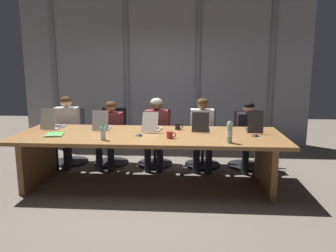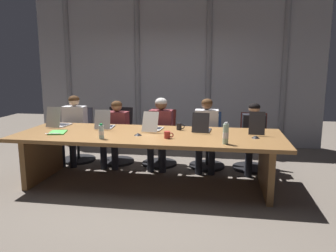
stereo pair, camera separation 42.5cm
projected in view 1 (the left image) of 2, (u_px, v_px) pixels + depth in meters
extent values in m
plane|color=#6B6056|center=(149.00, 184.00, 4.86)|extent=(12.25, 12.25, 0.00)
cube|color=olive|center=(149.00, 136.00, 4.73)|extent=(3.78, 1.32, 0.05)
cube|color=black|center=(149.00, 140.00, 4.74)|extent=(3.21, 0.10, 0.06)
cube|color=brown|center=(39.00, 159.00, 4.92)|extent=(0.08, 1.12, 0.70)
cube|color=brown|center=(265.00, 164.00, 4.69)|extent=(0.08, 1.12, 0.70)
cube|color=#9999A0|center=(164.00, 71.00, 7.12)|extent=(6.12, 0.10, 3.15)
cylinder|color=gray|center=(54.00, 71.00, 7.23)|extent=(0.12, 0.12, 3.09)
cylinder|color=gray|center=(127.00, 71.00, 7.12)|extent=(0.12, 0.12, 3.09)
cylinder|color=gray|center=(198.00, 71.00, 7.01)|extent=(0.12, 0.12, 3.09)
cylinder|color=gray|center=(271.00, 71.00, 6.91)|extent=(0.12, 0.12, 3.09)
cube|color=#BCBCC1|center=(55.00, 127.00, 5.19)|extent=(0.25, 0.35, 0.02)
cube|color=black|center=(56.00, 126.00, 5.21)|extent=(0.21, 0.20, 0.00)
cube|color=#BCBCC1|center=(48.00, 119.00, 4.96)|extent=(0.23, 0.10, 0.31)
cube|color=black|center=(48.00, 119.00, 4.97)|extent=(0.21, 0.08, 0.28)
cube|color=#A8ADB7|center=(103.00, 128.00, 5.11)|extent=(0.26, 0.33, 0.02)
cube|color=black|center=(103.00, 127.00, 5.14)|extent=(0.22, 0.19, 0.00)
cube|color=#A8ADB7|center=(100.00, 120.00, 4.89)|extent=(0.24, 0.11, 0.29)
cube|color=black|center=(100.00, 120.00, 4.90)|extent=(0.22, 0.09, 0.26)
cube|color=beige|center=(153.00, 129.00, 5.03)|extent=(0.25, 0.34, 0.02)
cube|color=black|center=(153.00, 128.00, 5.05)|extent=(0.21, 0.19, 0.00)
cube|color=beige|center=(150.00, 122.00, 4.79)|extent=(0.24, 0.15, 0.28)
cube|color=black|center=(150.00, 122.00, 4.79)|extent=(0.21, 0.13, 0.25)
cube|color=#2D2D33|center=(201.00, 130.00, 4.98)|extent=(0.27, 0.32, 0.02)
cube|color=black|center=(201.00, 129.00, 5.00)|extent=(0.22, 0.18, 0.00)
cube|color=#2D2D33|center=(200.00, 122.00, 4.77)|extent=(0.25, 0.10, 0.28)
cube|color=black|center=(200.00, 122.00, 4.78)|extent=(0.22, 0.09, 0.25)
cube|color=#2D2D33|center=(254.00, 130.00, 4.94)|extent=(0.24, 0.35, 0.02)
cube|color=black|center=(253.00, 129.00, 4.96)|extent=(0.20, 0.20, 0.00)
cube|color=#2D2D33|center=(256.00, 122.00, 4.71)|extent=(0.22, 0.09, 0.31)
cube|color=black|center=(256.00, 122.00, 4.72)|extent=(0.20, 0.08, 0.28)
cube|color=#2D2D38|center=(70.00, 140.00, 5.84)|extent=(0.53, 0.53, 0.08)
cube|color=#2D2D38|center=(72.00, 122.00, 6.00)|extent=(0.44, 0.16, 0.49)
cylinder|color=#262628|center=(71.00, 152.00, 5.88)|extent=(0.05, 0.05, 0.34)
cylinder|color=black|center=(71.00, 162.00, 5.91)|extent=(0.60, 0.60, 0.04)
cube|color=black|center=(111.00, 141.00, 5.79)|extent=(0.52, 0.52, 0.08)
cube|color=black|center=(114.00, 122.00, 5.95)|extent=(0.44, 0.15, 0.51)
cylinder|color=#262628|center=(111.00, 152.00, 5.82)|extent=(0.05, 0.05, 0.34)
cylinder|color=black|center=(111.00, 163.00, 5.86)|extent=(0.60, 0.60, 0.04)
cube|color=#511E19|center=(155.00, 141.00, 5.73)|extent=(0.55, 0.55, 0.08)
cube|color=#511E19|center=(158.00, 123.00, 5.89)|extent=(0.45, 0.19, 0.49)
cylinder|color=#262628|center=(155.00, 153.00, 5.77)|extent=(0.05, 0.05, 0.34)
cylinder|color=black|center=(155.00, 164.00, 5.81)|extent=(0.60, 0.60, 0.04)
cube|color=navy|center=(203.00, 142.00, 5.67)|extent=(0.49, 0.49, 0.08)
cube|color=navy|center=(203.00, 124.00, 5.84)|extent=(0.43, 0.12, 0.47)
cylinder|color=#262628|center=(202.00, 154.00, 5.71)|extent=(0.05, 0.05, 0.34)
cylinder|color=black|center=(202.00, 165.00, 5.75)|extent=(0.60, 0.60, 0.04)
cube|color=#511E19|center=(246.00, 143.00, 5.62)|extent=(0.55, 0.55, 0.08)
cube|color=#511E19|center=(247.00, 125.00, 5.78)|extent=(0.44, 0.18, 0.46)
cylinder|color=#262628|center=(246.00, 155.00, 5.66)|extent=(0.05, 0.05, 0.34)
cylinder|color=black|center=(245.00, 165.00, 5.70)|extent=(0.60, 0.60, 0.04)
cube|color=silver|center=(67.00, 123.00, 5.76)|extent=(0.39, 0.23, 0.54)
sphere|color=beige|center=(66.00, 102.00, 5.69)|extent=(0.19, 0.19, 0.19)
ellipsoid|color=#472D19|center=(66.00, 100.00, 5.69)|extent=(0.19, 0.19, 0.14)
cylinder|color=silver|center=(76.00, 118.00, 5.74)|extent=(0.07, 0.14, 0.27)
cylinder|color=beige|center=(73.00, 127.00, 5.56)|extent=(0.07, 0.30, 0.06)
cylinder|color=silver|center=(58.00, 118.00, 5.76)|extent=(0.07, 0.14, 0.27)
cylinder|color=beige|center=(53.00, 127.00, 5.57)|extent=(0.07, 0.30, 0.06)
cylinder|color=#262833|center=(70.00, 142.00, 5.62)|extent=(0.14, 0.40, 0.13)
cylinder|color=#262833|center=(67.00, 157.00, 5.48)|extent=(0.11, 0.11, 0.44)
cylinder|color=#262833|center=(58.00, 142.00, 5.63)|extent=(0.14, 0.40, 0.13)
cylinder|color=#262833|center=(55.00, 157.00, 5.49)|extent=(0.11, 0.11, 0.44)
cube|color=brown|center=(111.00, 126.00, 5.72)|extent=(0.39, 0.25, 0.46)
sphere|color=#8C6647|center=(111.00, 107.00, 5.65)|extent=(0.19, 0.19, 0.19)
ellipsoid|color=#472D19|center=(111.00, 105.00, 5.65)|extent=(0.19, 0.19, 0.14)
cylinder|color=brown|center=(120.00, 124.00, 5.68)|extent=(0.08, 0.14, 0.27)
cylinder|color=#8C6647|center=(117.00, 133.00, 5.50)|extent=(0.09, 0.30, 0.06)
cylinder|color=brown|center=(103.00, 123.00, 5.73)|extent=(0.08, 0.14, 0.27)
cylinder|color=#8C6647|center=(99.00, 132.00, 5.55)|extent=(0.09, 0.30, 0.06)
cylinder|color=#262833|center=(114.00, 143.00, 5.55)|extent=(0.16, 0.41, 0.13)
cylinder|color=#262833|center=(111.00, 158.00, 5.42)|extent=(0.11, 0.11, 0.44)
cylinder|color=#262833|center=(102.00, 143.00, 5.58)|extent=(0.16, 0.41, 0.13)
cylinder|color=#262833|center=(99.00, 158.00, 5.45)|extent=(0.11, 0.11, 0.44)
cube|color=brown|center=(157.00, 125.00, 5.66)|extent=(0.39, 0.23, 0.51)
sphere|color=brown|center=(156.00, 104.00, 5.59)|extent=(0.20, 0.20, 0.20)
ellipsoid|color=#B2ADA8|center=(156.00, 102.00, 5.59)|extent=(0.21, 0.21, 0.15)
cylinder|color=brown|center=(166.00, 121.00, 5.63)|extent=(0.07, 0.14, 0.27)
cylinder|color=brown|center=(165.00, 131.00, 5.45)|extent=(0.07, 0.30, 0.06)
cylinder|color=brown|center=(147.00, 121.00, 5.66)|extent=(0.07, 0.14, 0.27)
cylinder|color=brown|center=(145.00, 130.00, 5.48)|extent=(0.07, 0.30, 0.06)
cylinder|color=#262833|center=(161.00, 144.00, 5.50)|extent=(0.14, 0.40, 0.13)
cylinder|color=#262833|center=(160.00, 159.00, 5.37)|extent=(0.11, 0.11, 0.44)
cylinder|color=#262833|center=(149.00, 144.00, 5.52)|extent=(0.14, 0.40, 0.13)
cylinder|color=#262833|center=(148.00, 159.00, 5.38)|extent=(0.11, 0.11, 0.44)
cube|color=silver|center=(202.00, 125.00, 5.60)|extent=(0.38, 0.23, 0.53)
sphere|color=brown|center=(202.00, 104.00, 5.53)|extent=(0.18, 0.18, 0.18)
ellipsoid|color=#472D19|center=(202.00, 102.00, 5.53)|extent=(0.18, 0.18, 0.14)
cylinder|color=silver|center=(212.00, 121.00, 5.58)|extent=(0.07, 0.14, 0.27)
cylinder|color=brown|center=(212.00, 130.00, 5.39)|extent=(0.07, 0.30, 0.06)
cylinder|color=silver|center=(193.00, 120.00, 5.60)|extent=(0.07, 0.14, 0.27)
cylinder|color=brown|center=(193.00, 130.00, 5.41)|extent=(0.07, 0.30, 0.06)
cylinder|color=#262833|center=(208.00, 145.00, 5.45)|extent=(0.14, 0.40, 0.13)
cylinder|color=#262833|center=(209.00, 160.00, 5.31)|extent=(0.11, 0.11, 0.44)
cylinder|color=#262833|center=(196.00, 145.00, 5.46)|extent=(0.14, 0.40, 0.13)
cylinder|color=#262833|center=(196.00, 160.00, 5.33)|extent=(0.11, 0.11, 0.44)
cube|color=black|center=(248.00, 127.00, 5.55)|extent=(0.37, 0.24, 0.47)
sphere|color=tan|center=(249.00, 107.00, 5.49)|extent=(0.18, 0.18, 0.18)
ellipsoid|color=black|center=(249.00, 106.00, 5.49)|extent=(0.19, 0.19, 0.14)
cylinder|color=black|center=(257.00, 125.00, 5.54)|extent=(0.08, 0.14, 0.27)
cylinder|color=tan|center=(260.00, 134.00, 5.36)|extent=(0.08, 0.30, 0.06)
cylinder|color=black|center=(239.00, 124.00, 5.55)|extent=(0.08, 0.14, 0.27)
cylinder|color=tan|center=(241.00, 134.00, 5.36)|extent=(0.08, 0.30, 0.06)
cylinder|color=#262833|center=(256.00, 146.00, 5.40)|extent=(0.15, 0.41, 0.13)
cylinder|color=#262833|center=(258.00, 161.00, 5.26)|extent=(0.11, 0.11, 0.44)
cylinder|color=#262833|center=(243.00, 145.00, 5.41)|extent=(0.15, 0.41, 0.13)
cylinder|color=#262833|center=(245.00, 161.00, 5.27)|extent=(0.11, 0.11, 0.44)
cylinder|color=silver|center=(103.00, 133.00, 4.33)|extent=(0.07, 0.07, 0.18)
cylinder|color=white|center=(103.00, 134.00, 4.34)|extent=(0.07, 0.07, 0.05)
cylinder|color=green|center=(103.00, 126.00, 4.32)|extent=(0.04, 0.04, 0.02)
cylinder|color=#ADD1B2|center=(229.00, 133.00, 4.18)|extent=(0.07, 0.07, 0.25)
cylinder|color=white|center=(229.00, 134.00, 4.18)|extent=(0.07, 0.07, 0.08)
cylinder|color=white|center=(230.00, 122.00, 4.16)|extent=(0.04, 0.04, 0.02)
cylinder|color=black|center=(178.00, 126.00, 5.03)|extent=(0.08, 0.08, 0.10)
torus|color=black|center=(181.00, 126.00, 5.03)|extent=(0.07, 0.01, 0.07)
cylinder|color=#B2332D|center=(170.00, 135.00, 4.45)|extent=(0.08, 0.08, 0.09)
torus|color=#B2332D|center=(174.00, 135.00, 4.44)|extent=(0.07, 0.01, 0.07)
cone|color=black|center=(256.00, 135.00, 4.57)|extent=(0.11, 0.11, 0.03)
cone|color=black|center=(139.00, 135.00, 4.60)|extent=(0.11, 0.11, 0.03)
cube|color=#4CB74C|center=(55.00, 134.00, 4.66)|extent=(0.29, 0.34, 0.02)
cylinder|color=silver|center=(51.00, 136.00, 4.51)|extent=(0.21, 0.06, 0.01)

